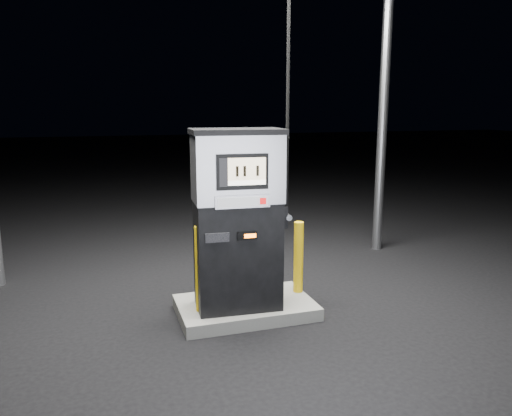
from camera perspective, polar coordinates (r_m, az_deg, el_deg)
name	(u,v)px	position (r m, az deg, el deg)	size (l,w,h in m)	color
ground	(245,313)	(6.14, -1.22, -11.94)	(80.00, 80.00, 0.00)	black
pump_island	(245,307)	(6.11, -1.23, -11.30)	(1.60, 1.00, 0.15)	slate
fuel_dispenser	(238,218)	(5.64, -2.10, -1.16)	(1.15, 0.68, 4.27)	black
bollard_left	(201,269)	(5.70, -6.32, -6.95)	(0.13, 0.13, 0.99)	yellow
bollard_right	(298,257)	(6.27, 4.87, -5.62)	(0.12, 0.12, 0.90)	yellow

